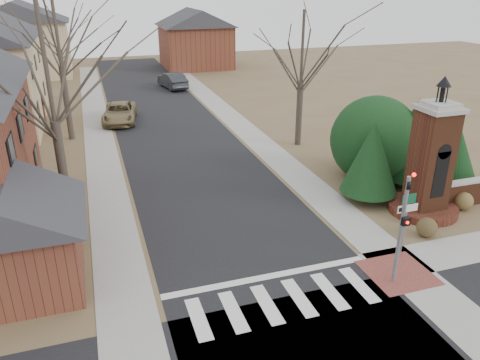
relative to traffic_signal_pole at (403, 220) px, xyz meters
name	(u,v)px	position (x,y,z in m)	size (l,w,h in m)	color
ground	(293,316)	(-4.30, -0.57, -2.59)	(120.00, 120.00, 0.00)	brown
main_street	(171,130)	(-4.30, 21.43, -2.58)	(8.00, 70.00, 0.01)	black
crosswalk_zone	(283,301)	(-4.30, 0.23, -2.58)	(8.00, 2.20, 0.02)	silver
stop_bar	(267,277)	(-4.30, 1.73, -2.58)	(8.00, 0.35, 0.02)	silver
sidewalk_right_main	(238,123)	(0.90, 21.43, -2.58)	(2.00, 60.00, 0.02)	gray
sidewalk_left	(99,136)	(-9.50, 21.43, -2.58)	(2.00, 60.00, 0.02)	gray
curb_apron	(398,273)	(0.50, 0.43, -2.57)	(2.40, 2.40, 0.02)	brown
traffic_signal_pole	(403,220)	(0.00, 0.00, 0.00)	(0.28, 0.41, 4.50)	slate
sign_post	(407,213)	(1.29, 1.41, -0.64)	(0.90, 0.07, 2.75)	slate
brick_gate_monument	(429,170)	(4.70, 4.42, -0.42)	(3.20, 3.20, 6.47)	#5D2F1B
garage_left	(15,232)	(-12.82, 3.92, -0.35)	(4.80, 4.80, 4.29)	brown
house_distant_left	(20,38)	(-16.31, 47.42, 1.66)	(10.80, 8.80, 8.53)	tan
house_distant_right	(195,37)	(3.69, 47.42, 1.06)	(8.80, 8.80, 7.30)	brown
evergreen_near	(372,157)	(2.90, 6.43, -0.29)	(2.80, 2.80, 4.10)	#473D33
evergreen_mid	(414,137)	(6.20, 7.63, 0.01)	(3.40, 3.40, 4.70)	#473D33
evergreen_far	(456,152)	(8.20, 6.63, -0.69)	(2.40, 2.40, 3.30)	#473D33
evergreen_mass	(375,136)	(4.70, 8.93, -0.19)	(4.80, 4.80, 4.80)	black
bare_tree_0	(43,50)	(-11.30, 8.43, 5.11)	(8.05, 8.05, 11.15)	#473D33
bare_tree_1	(54,18)	(-11.30, 21.43, 5.44)	(8.40, 8.40, 11.64)	#473D33
bare_tree_2	(55,19)	(-11.80, 34.43, 4.44)	(7.35, 7.35, 10.19)	#473D33
bare_tree_3	(303,42)	(3.20, 15.43, 4.10)	(7.00, 7.00, 9.70)	#473D33
pickup_truck	(120,113)	(-7.70, 24.71, -1.86)	(2.40, 5.21, 1.45)	olive
distant_car	(172,80)	(-1.53, 35.67, -1.78)	(1.70, 4.89, 1.61)	#2E3035
dry_shrub_left	(427,227)	(3.31, 2.43, -2.15)	(0.87, 0.87, 0.87)	#4E3E23
dry_shrub_right	(464,201)	(6.70, 4.03, -2.15)	(0.88, 0.88, 0.88)	brown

